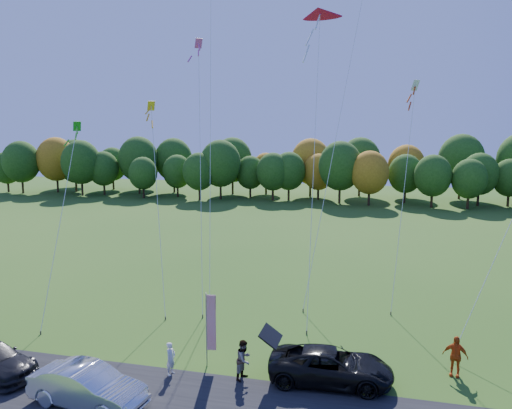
% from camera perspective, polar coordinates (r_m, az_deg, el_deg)
% --- Properties ---
extents(ground, '(160.00, 160.00, 0.00)m').
position_cam_1_polar(ground, '(25.46, -3.43, -17.85)').
color(ground, '#244D14').
extents(tree_line, '(116.00, 12.00, 10.00)m').
position_cam_1_polar(tree_line, '(77.85, 8.74, 0.24)').
color(tree_line, '#1E4711').
rests_on(tree_line, ground).
extents(black_suv, '(5.68, 2.83, 1.55)m').
position_cam_1_polar(black_suv, '(23.86, 8.55, -17.78)').
color(black_suv, black).
rests_on(black_suv, ground).
extents(silver_sedan, '(5.24, 2.43, 1.66)m').
position_cam_1_polar(silver_sedan, '(22.98, -18.69, -19.10)').
color(silver_sedan, silver).
rests_on(silver_sedan, ground).
extents(person_tailgate_a, '(0.47, 0.63, 1.56)m').
position_cam_1_polar(person_tailgate_a, '(24.59, -9.72, -16.96)').
color(person_tailgate_a, silver).
rests_on(person_tailgate_a, ground).
extents(person_tailgate_b, '(0.92, 1.05, 1.84)m').
position_cam_1_polar(person_tailgate_b, '(23.86, -1.38, -17.29)').
color(person_tailgate_b, gray).
rests_on(person_tailgate_b, ground).
extents(person_east, '(1.21, 0.75, 1.93)m').
position_cam_1_polar(person_east, '(25.78, 21.81, -15.78)').
color(person_east, '#BD4611').
rests_on(person_east, ground).
extents(feather_flag, '(0.49, 0.13, 3.67)m').
position_cam_1_polar(feather_flag, '(24.52, -5.27, -13.23)').
color(feather_flag, '#999999').
rests_on(feather_flag, ground).
extents(kite_delta_blue, '(4.39, 10.67, 26.39)m').
position_cam_1_polar(kite_delta_blue, '(34.29, -5.25, 11.21)').
color(kite_delta_blue, '#4C3F33').
rests_on(kite_delta_blue, ground).
extents(kite_parafoil_orange, '(5.24, 12.79, 25.85)m').
position_cam_1_polar(kite_parafoil_orange, '(35.84, 9.75, 10.78)').
color(kite_parafoil_orange, '#4C3F33').
rests_on(kite_parafoil_orange, ground).
extents(kite_delta_red, '(2.80, 9.87, 20.59)m').
position_cam_1_polar(kite_delta_red, '(31.49, 6.72, 7.98)').
color(kite_delta_red, '#4C3F33').
rests_on(kite_delta_red, ground).
extents(kite_diamond_yellow, '(3.32, 5.27, 13.47)m').
position_cam_1_polar(kite_diamond_yellow, '(32.12, -11.16, -0.08)').
color(kite_diamond_yellow, '#4C3F33').
rests_on(kite_diamond_yellow, ground).
extents(kite_diamond_green, '(1.67, 6.77, 12.12)m').
position_cam_1_polar(kite_diamond_green, '(32.27, -21.45, -1.66)').
color(kite_diamond_green, '#4C3F33').
rests_on(kite_diamond_green, ground).
extents(kite_diamond_white, '(1.72, 5.42, 14.87)m').
position_cam_1_polar(kite_diamond_white, '(33.15, 16.55, 1.39)').
color(kite_diamond_white, '#4C3F33').
rests_on(kite_diamond_white, ground).
extents(kite_diamond_pink, '(3.22, 7.77, 17.96)m').
position_cam_1_polar(kite_diamond_pink, '(32.97, -6.37, 4.12)').
color(kite_diamond_pink, '#4C3F33').
rests_on(kite_diamond_pink, ground).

